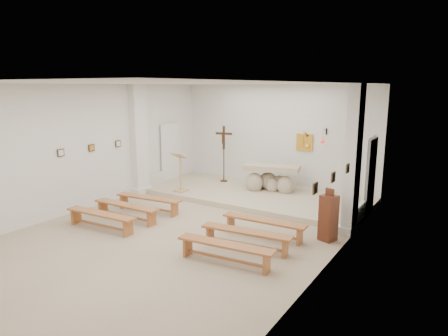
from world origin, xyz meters
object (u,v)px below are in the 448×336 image
Objects in this scene: crucifix_stand at (224,150)px; bench_right_third at (225,248)px; bench_left_second at (126,208)px; bench_left_third at (101,217)px; altar at (271,180)px; lectern at (180,172)px; bench_right_second at (246,235)px; donation_pedestal at (328,218)px; bench_left_front at (148,201)px; bench_right_front at (264,224)px.

crucifix_stand is 0.96× the size of bench_right_third.
bench_left_second is 0.99× the size of bench_left_third.
altar is at bearing 62.93° from bench_left_second.
bench_right_second is at bearing -33.73° from lectern.
bench_left_front is (-4.89, -0.61, -0.22)m from donation_pedestal.
altar is 3.72m from bench_right_front.
bench_left_second is (0.00, -0.84, 0.00)m from bench_left_front.
crucifix_stand is 0.97× the size of bench_left_second.
bench_right_second is at bearing -63.63° from crucifix_stand.
bench_left_front is 3.68m from bench_right_second.
donation_pedestal is at bearing -43.68° from crucifix_stand.
bench_left_second is at bearing -103.00° from crucifix_stand.
altar reaches higher than bench_left_front.
bench_left_front is at bearing -103.49° from crucifix_stand.
altar is 3.96m from donation_pedestal.
bench_left_third is (0.27, -3.44, -0.45)m from lectern.
lectern is at bearing -113.80° from crucifix_stand.
bench_right_second is 1.00× the size of bench_right_third.
lectern is 2.66m from bench_left_second.
altar is at bearing 100.85° from bench_right_third.
donation_pedestal reaches higher than altar.
lectern is at bearing 132.80° from bench_right_third.
altar is 1.48× the size of lectern.
bench_left_second is at bearing -83.81° from lectern.
lectern is 0.62× the size of bench_right_front.
bench_right_front is at bearing 83.55° from bench_right_second.
crucifix_stand reaches higher than bench_right_second.
donation_pedestal is 1.46m from bench_right_front.
altar is 0.92× the size of bench_right_front.
lectern is at bearing 92.93° from bench_left_front.
bench_right_front is at bearing 84.61° from bench_right_third.
bench_left_third is at bearing -173.32° from bench_right_second.
bench_left_third is (-4.89, -2.28, -0.22)m from donation_pedestal.
donation_pedestal is at bearing 22.70° from bench_right_front.
bench_right_front is at bearing 21.73° from bench_left_third.
crucifix_stand is 1.60× the size of donation_pedestal.
crucifix_stand reaches higher than bench_right_front.
altar is 0.92× the size of bench_left_third.
donation_pedestal is at bearing 21.69° from bench_left_third.
bench_left_front is 0.84m from bench_left_second.
altar is 0.96× the size of crucifix_stand.
bench_left_second is at bearing -169.05° from bench_right_front.
bench_right_second is at bearing -83.63° from altar.
crucifix_stand is at bearing 84.90° from bench_left_third.
bench_right_front and bench_right_second have the same top height.
crucifix_stand is at bearing 167.11° from donation_pedestal.
bench_right_third is (3.41, -5.33, -0.96)m from crucifix_stand.
bench_right_third is (-1.31, -2.28, -0.22)m from donation_pedestal.
lectern reaches higher than bench_left_third.
bench_right_third is at bearing -41.44° from lectern.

